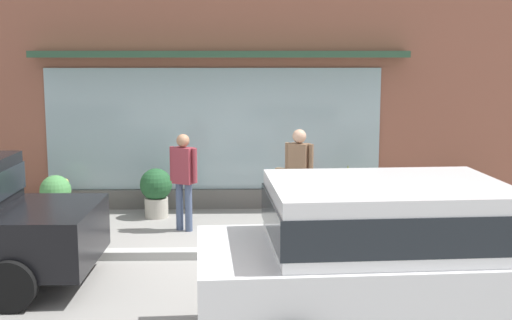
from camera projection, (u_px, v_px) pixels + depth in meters
name	position (u px, v px, depth m)	size (l,w,h in m)	color
ground_plane	(216.00, 254.00, 9.90)	(60.00, 60.00, 0.00)	gray
curb_strip	(215.00, 254.00, 9.69)	(14.00, 0.24, 0.12)	#B2B2AD
storefront	(221.00, 70.00, 12.64)	(14.00, 0.81, 5.30)	#935642
fire_hydrant	(342.00, 212.00, 10.55)	(0.42, 0.39, 0.92)	red
pedestrian_with_handbag	(298.00, 172.00, 11.04)	(0.61, 0.43, 1.69)	#475675
pedestrian_passerby	(183.00, 174.00, 11.06)	(0.47, 0.34, 1.61)	#475675
parked_car_white	(398.00, 255.00, 6.68)	(4.23, 2.25, 1.66)	white
potted_plant_low_front	(156.00, 190.00, 12.04)	(0.57, 0.57, 0.88)	#B7B2A3
potted_plant_doorstep	(56.00, 196.00, 11.99)	(0.55, 0.55, 0.77)	#9E6042
potted_plant_window_right	(397.00, 199.00, 12.44)	(0.27, 0.27, 0.48)	#4C4C51
potted_plant_near_hydrant	(347.00, 193.00, 12.04)	(0.36, 0.36, 0.95)	#9E6042
potted_plant_by_entrance	(464.00, 194.00, 12.29)	(0.51, 0.51, 0.78)	#4C4C51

